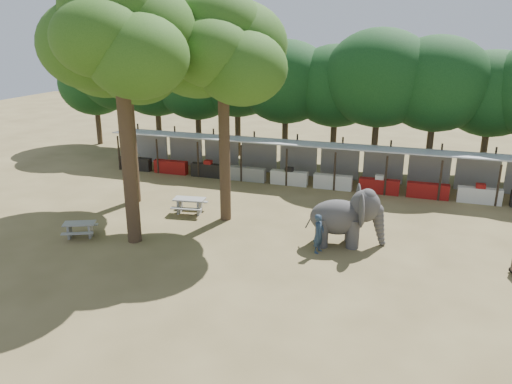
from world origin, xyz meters
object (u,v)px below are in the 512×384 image
(picnic_table_near, at_px, (80,228))
(picnic_table_far, at_px, (190,204))
(handler, at_px, (319,234))
(elephant, at_px, (347,217))
(yard_tree_left, at_px, (124,54))
(yard_tree_center, at_px, (118,36))
(yard_tree_back, at_px, (221,50))

(picnic_table_near, relative_size, picnic_table_far, 1.00)
(handler, distance_m, picnic_table_near, 11.30)
(elephant, bearing_deg, yard_tree_left, 156.26)
(yard_tree_center, height_order, elephant, yard_tree_center)
(yard_tree_back, height_order, handler, yard_tree_back)
(yard_tree_center, distance_m, picnic_table_far, 9.59)
(elephant, xyz_separation_m, handler, (-1.02, -1.27, -0.46))
(yard_tree_center, bearing_deg, picnic_table_near, -166.46)
(yard_tree_center, xyz_separation_m, picnic_table_near, (-2.57, -0.62, -8.73))
(elephant, bearing_deg, picnic_table_near, -178.10)
(picnic_table_near, distance_m, picnic_table_far, 5.82)
(yard_tree_center, distance_m, elephant, 12.65)
(yard_tree_back, relative_size, picnic_table_far, 6.08)
(yard_tree_back, height_order, picnic_table_far, yard_tree_back)
(elephant, bearing_deg, picnic_table_far, 157.77)
(picnic_table_far, bearing_deg, picnic_table_near, -135.65)
(yard_tree_back, bearing_deg, picnic_table_near, -140.33)
(yard_tree_left, xyz_separation_m, yard_tree_back, (6.00, -1.00, 0.34))
(picnic_table_far, bearing_deg, handler, -27.72)
(yard_tree_back, bearing_deg, yard_tree_left, 170.54)
(elephant, relative_size, picnic_table_far, 1.95)
(yard_tree_center, bearing_deg, picnic_table_far, 76.39)
(elephant, distance_m, handler, 1.69)
(yard_tree_left, xyz_separation_m, yard_tree_center, (3.00, -5.00, 1.01))
(yard_tree_left, relative_size, elephant, 3.03)
(yard_tree_back, xyz_separation_m, handler, (5.56, -2.69, -7.65))
(picnic_table_near, bearing_deg, yard_tree_left, 70.38)
(yard_tree_left, relative_size, picnic_table_far, 5.90)
(yard_tree_left, bearing_deg, picnic_table_far, -14.15)
(yard_tree_back, xyz_separation_m, elephant, (6.58, -1.43, -7.19))
(yard_tree_left, distance_m, yard_tree_center, 5.92)
(yard_tree_center, bearing_deg, handler, 8.69)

